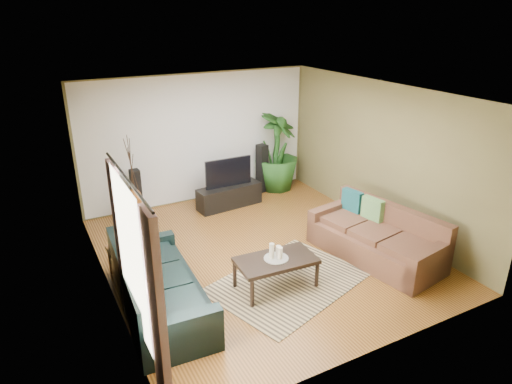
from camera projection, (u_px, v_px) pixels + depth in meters
floor at (261, 253)px, 7.79m from camera, size 5.50×5.50×0.00m
ceiling at (262, 94)px, 6.78m from camera, size 5.50×5.50×0.00m
wall_back at (199, 139)px, 9.54m from camera, size 5.00×0.00×5.00m
wall_front at (381, 255)px, 5.03m from camera, size 5.00×0.00×5.00m
wall_left at (101, 209)px, 6.20m from camera, size 0.00×5.50×5.50m
wall_right at (381, 157)px, 8.37m from camera, size 0.00×5.50×5.50m
backwall_panel at (199, 139)px, 9.53m from camera, size 4.90×0.00×4.90m
window_pane at (131, 258)px, 4.88m from camera, size 0.00×1.80×1.80m
curtain_near at (157, 314)px, 4.38m from camera, size 0.08×0.35×2.20m
curtain_far at (122, 247)px, 5.61m from camera, size 0.08×0.35×2.20m
curtain_rod at (126, 178)px, 4.56m from camera, size 0.03×1.90×0.03m
sofa_left at (159, 283)px, 6.18m from camera, size 1.11×2.35×0.85m
sofa_right at (376, 234)px, 7.50m from camera, size 1.36×2.34×0.85m
area_rug at (288, 282)px, 6.95m from camera, size 2.64×2.22×0.01m
coffee_table at (276, 273)px, 6.76m from camera, size 1.20×0.71×0.48m
candle_tray at (276, 258)px, 6.67m from camera, size 0.36×0.36×0.02m
candle_tall at (272, 251)px, 6.62m from camera, size 0.07×0.07×0.23m
candle_mid at (280, 253)px, 6.61m from camera, size 0.07×0.07×0.18m
candle_short at (278, 250)px, 6.71m from camera, size 0.07×0.07×0.15m
tv_stand at (229, 196)px, 9.54m from camera, size 1.40×0.53×0.46m
television at (228, 172)px, 9.36m from camera, size 1.00×0.05×0.59m
speaker_left at (137, 193)px, 9.02m from camera, size 0.19×0.21×0.97m
speaker_right at (262, 168)px, 10.23m from camera, size 0.23×0.25×1.09m
potted_plant at (277, 151)px, 10.27m from camera, size 1.41×1.41×1.79m
plant_pot at (276, 183)px, 10.55m from camera, size 0.33×0.33×0.26m
pedestal at (136, 213)px, 8.94m from camera, size 0.38×0.38×0.32m
vase at (135, 198)px, 8.83m from camera, size 0.29×0.29×0.40m
side_table at (126, 262)px, 7.04m from camera, size 0.49×0.49×0.49m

